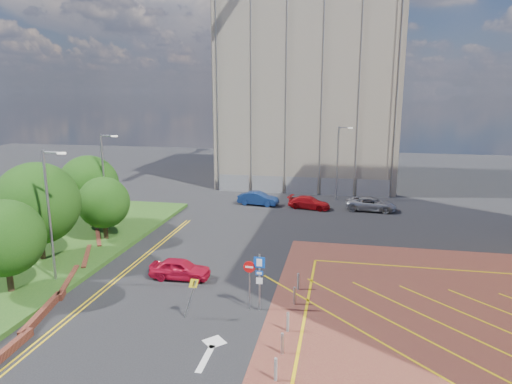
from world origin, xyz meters
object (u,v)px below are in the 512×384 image
(tree_b, at_px, (37,203))
(tree_a, at_px, (5,238))
(warning_sign, at_px, (192,293))
(car_red_left, at_px, (180,269))
(car_red_back, at_px, (309,203))
(lamp_left_far, at_px, (105,179))
(sign_cluster, at_px, (256,276))
(car_blue_back, at_px, (258,199))
(car_silver_back, at_px, (371,204))
(lamp_left_near, at_px, (50,211))
(tree_d, at_px, (89,185))
(lamp_back, at_px, (338,160))
(tree_c, at_px, (104,202))

(tree_b, bearing_deg, tree_a, -73.30)
(warning_sign, relative_size, car_red_left, 0.58)
(tree_a, bearing_deg, car_red_back, 56.82)
(tree_b, bearing_deg, lamp_left_far, 81.23)
(sign_cluster, relative_size, car_blue_back, 0.76)
(sign_cluster, relative_size, car_silver_back, 0.65)
(lamp_left_near, distance_m, car_silver_back, 29.89)
(car_red_left, height_order, car_blue_back, car_blue_back)
(tree_d, height_order, lamp_left_far, lamp_left_far)
(lamp_left_near, relative_size, car_red_left, 2.08)
(lamp_back, bearing_deg, car_silver_back, -49.94)
(sign_cluster, bearing_deg, tree_b, 165.74)
(tree_c, relative_size, lamp_left_near, 0.61)
(lamp_back, height_order, car_red_left, lamp_back)
(tree_b, bearing_deg, car_red_back, 47.66)
(tree_c, height_order, car_red_left, tree_c)
(tree_d, height_order, car_silver_back, tree_d)
(lamp_back, bearing_deg, car_blue_back, -153.62)
(tree_c, distance_m, car_silver_back, 25.33)
(tree_b, relative_size, car_silver_back, 1.37)
(lamp_back, bearing_deg, warning_sign, -103.43)
(lamp_back, height_order, car_silver_back, lamp_back)
(car_red_back, bearing_deg, car_red_left, 172.76)
(lamp_left_near, xyz_separation_m, car_red_back, (13.82, 21.55, -4.04))
(tree_a, bearing_deg, tree_c, 87.14)
(tree_d, xyz_separation_m, warning_sign, (13.74, -13.65, -2.44))
(car_red_left, bearing_deg, lamp_left_far, 48.22)
(lamp_left_near, distance_m, car_red_left, 8.54)
(lamp_left_near, height_order, car_red_back, lamp_left_near)
(sign_cluster, bearing_deg, tree_c, 146.84)
(lamp_left_far, relative_size, car_red_back, 1.89)
(lamp_left_near, height_order, lamp_back, lamp_left_near)
(tree_a, bearing_deg, tree_d, 100.89)
(lamp_back, relative_size, car_red_left, 2.08)
(tree_b, distance_m, sign_cluster, 16.46)
(tree_a, bearing_deg, warning_sign, -3.30)
(lamp_back, distance_m, sign_cluster, 27.38)
(car_red_left, height_order, car_silver_back, car_silver_back)
(lamp_left_near, bearing_deg, car_blue_back, 68.95)
(car_red_back, bearing_deg, tree_d, 132.16)
(tree_d, xyz_separation_m, car_red_back, (17.90, 10.55, -3.25))
(tree_b, bearing_deg, car_blue_back, 58.72)
(car_silver_back, bearing_deg, car_red_left, 151.01)
(tree_b, distance_m, tree_d, 8.07)
(tree_d, bearing_deg, lamp_left_near, -69.65)
(lamp_left_near, relative_size, car_silver_back, 1.63)
(car_red_back, distance_m, car_silver_back, 6.12)
(sign_cluster, bearing_deg, tree_a, -176.06)
(car_red_back, height_order, car_silver_back, car_silver_back)
(tree_b, xyz_separation_m, car_red_left, (10.29, -0.77, -3.58))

